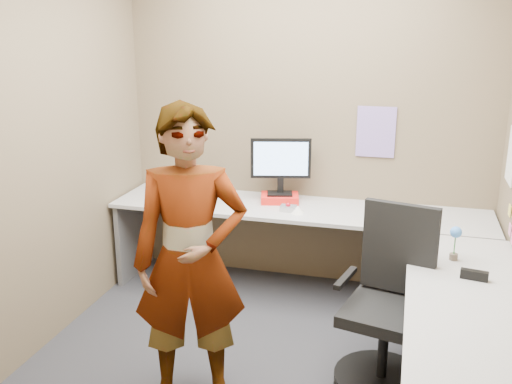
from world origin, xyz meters
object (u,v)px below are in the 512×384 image
(desk, at_px, (344,258))
(monitor, at_px, (281,162))
(office_chair, at_px, (388,315))
(person, at_px, (190,260))

(desk, distance_m, monitor, 1.05)
(monitor, distance_m, office_chair, 1.61)
(person, bearing_deg, desk, 30.71)
(desk, bearing_deg, person, -129.27)
(desk, distance_m, person, 1.21)
(office_chair, xyz_separation_m, person, (-1.07, -0.46, 0.43))
(monitor, xyz_separation_m, office_chair, (0.93, -1.16, -0.62))
(person, bearing_deg, monitor, 65.16)
(desk, xyz_separation_m, office_chair, (0.33, -0.45, -0.15))
(monitor, height_order, person, person)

